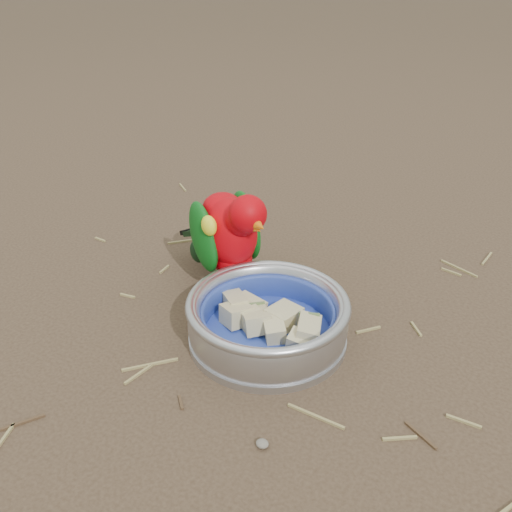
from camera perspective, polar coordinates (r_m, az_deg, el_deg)
The scene contains 6 objects.
ground at distance 0.73m, azimuth 1.40°, elevation -9.02°, with size 60.00×60.00×0.00m, color #453425.
food_bowl at distance 0.73m, azimuth 1.17°, elevation -7.91°, with size 0.20×0.20×0.02m, color #B2B2BA.
bowl_wall at distance 0.72m, azimuth 1.19°, elevation -5.99°, with size 0.20×0.20×0.04m, color #B2B2BA, non-canonical shape.
fruit_wedges at distance 0.72m, azimuth 1.19°, elevation -6.45°, with size 0.12×0.12×0.03m, color #C4B584, non-canonical shape.
lory_parrot at distance 0.80m, azimuth -2.63°, elevation 1.51°, with size 0.09×0.20×0.16m, color #B40109, non-canonical shape.
ground_debris at distance 0.76m, azimuth 5.84°, elevation -6.77°, with size 0.90×0.80×0.01m, color #91824E, non-canonical shape.
Camera 1 is at (0.30, -0.49, 0.45)m, focal length 40.00 mm.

